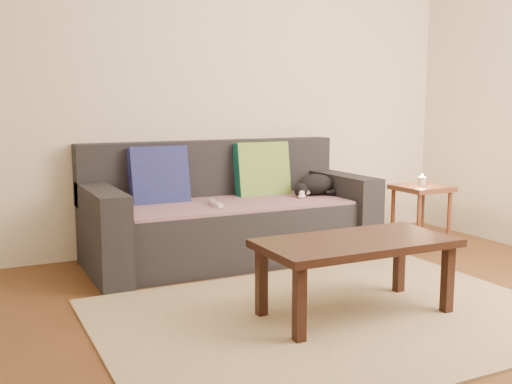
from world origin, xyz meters
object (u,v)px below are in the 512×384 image
at_px(sofa, 228,218).
at_px(wii_remote_a, 213,202).
at_px(side_table, 421,196).
at_px(cat, 314,185).
at_px(wii_remote_b, 217,205).
at_px(coffee_table, 356,249).

distance_m(sofa, wii_remote_a, 0.24).
xyz_separation_m(sofa, side_table, (1.59, -0.31, 0.10)).
bearing_deg(wii_remote_a, cat, -73.02).
xyz_separation_m(sofa, wii_remote_b, (-0.18, -0.23, 0.15)).
height_order(wii_remote_a, coffee_table, wii_remote_a).
height_order(sofa, wii_remote_a, sofa).
distance_m(sofa, side_table, 1.62).
bearing_deg(cat, sofa, -168.43).
height_order(cat, wii_remote_b, cat).
bearing_deg(wii_remote_a, side_table, -83.05).
height_order(wii_remote_a, side_table, side_table).
relative_size(sofa, cat, 5.14).
distance_m(wii_remote_a, side_table, 1.76).
bearing_deg(side_table, coffee_table, -142.18).
xyz_separation_m(wii_remote_b, coffee_table, (0.31, -1.22, -0.08)).
relative_size(sofa, wii_remote_b, 14.00).
bearing_deg(wii_remote_a, sofa, -44.26).
distance_m(wii_remote_a, coffee_table, 1.38).
distance_m(wii_remote_a, wii_remote_b, 0.13).
bearing_deg(coffee_table, sofa, 95.08).
height_order(wii_remote_b, side_table, side_table).
xyz_separation_m(side_table, coffee_table, (-1.46, -1.13, -0.03)).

